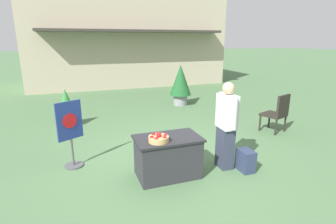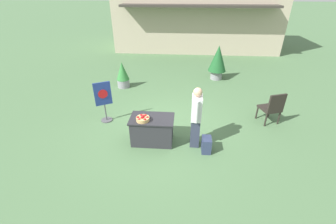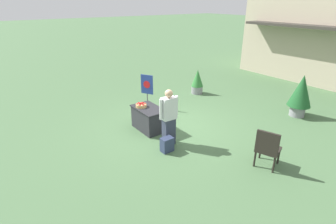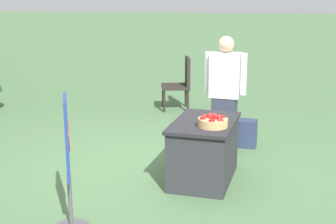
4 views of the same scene
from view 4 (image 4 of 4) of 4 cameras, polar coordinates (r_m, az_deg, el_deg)
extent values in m
plane|color=#4C7047|center=(6.37, -0.65, -6.60)|extent=(120.00, 120.00, 0.00)
cube|color=#2D2D33|center=(5.82, 4.41, -4.90)|extent=(1.11, 0.68, 0.71)
cube|color=#242428|center=(5.71, 4.48, -1.32)|extent=(1.18, 0.73, 0.04)
cylinder|color=tan|center=(5.46, 5.49, -1.29)|extent=(0.35, 0.35, 0.10)
sphere|color=red|center=(5.57, 5.66, -0.57)|extent=(0.08, 0.08, 0.08)
sphere|color=red|center=(5.52, 4.45, -0.67)|extent=(0.08, 0.08, 0.08)
sphere|color=#A30F14|center=(5.42, 4.24, -0.95)|extent=(0.08, 0.08, 0.08)
sphere|color=#A30F14|center=(5.33, 5.36, -1.22)|extent=(0.08, 0.08, 0.08)
sphere|color=red|center=(5.36, 6.42, -1.15)|extent=(0.08, 0.08, 0.08)
sphere|color=red|center=(5.51, 6.66, -0.77)|extent=(0.08, 0.08, 0.08)
sphere|color=red|center=(5.43, 5.84, -0.61)|extent=(0.08, 0.08, 0.08)
sphere|color=red|center=(5.46, 5.17, -0.51)|extent=(0.08, 0.08, 0.08)
sphere|color=red|center=(5.44, 5.71, -0.58)|extent=(0.08, 0.08, 0.08)
cube|color=#33384C|center=(6.90, 6.83, -1.51)|extent=(0.25, 0.35, 0.82)
cube|color=silver|center=(6.74, 7.01, 4.49)|extent=(0.28, 0.43, 0.64)
sphere|color=tan|center=(6.68, 7.12, 8.22)|extent=(0.23, 0.23, 0.23)
cylinder|color=silver|center=(6.69, 9.20, 4.57)|extent=(0.09, 0.09, 0.59)
cylinder|color=silver|center=(6.79, 4.86, 4.84)|extent=(0.09, 0.09, 0.59)
cube|color=#2D3856|center=(7.20, 9.40, -2.58)|extent=(0.24, 0.34, 0.42)
cylinder|color=#4C4C51|center=(4.70, -11.84, -10.56)|extent=(0.04, 0.04, 0.55)
cube|color=navy|center=(4.48, -12.25, -2.96)|extent=(0.47, 0.27, 0.75)
cylinder|color=red|center=(4.48, -11.99, -2.94)|extent=(0.26, 0.14, 0.29)
cylinder|color=#28231E|center=(9.23, -0.47, 1.32)|extent=(0.05, 0.05, 0.44)
cylinder|color=#28231E|center=(9.69, -0.59, 1.92)|extent=(0.05, 0.05, 0.44)
cylinder|color=#28231E|center=(9.26, 2.44, 1.35)|extent=(0.05, 0.05, 0.44)
cylinder|color=#28231E|center=(9.72, 2.18, 1.95)|extent=(0.05, 0.05, 0.44)
cube|color=#28231E|center=(9.43, 0.90, 3.12)|extent=(0.70, 0.70, 0.06)
cube|color=#28231E|center=(9.39, 2.40, 4.99)|extent=(0.54, 0.24, 0.56)
camera|label=1|loc=(4.97, 55.20, 10.59)|focal=28.00mm
camera|label=2|loc=(7.57, 51.97, 21.44)|focal=24.00mm
camera|label=3|loc=(12.52, 31.87, 19.78)|focal=28.00mm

